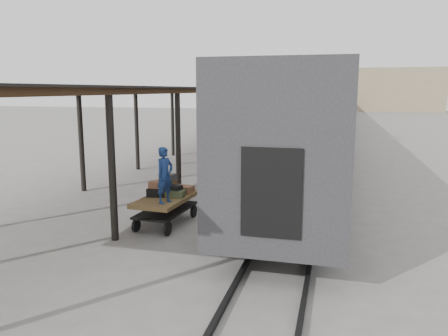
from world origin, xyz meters
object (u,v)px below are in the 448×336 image
object	(u,v)px
luggage_tug	(242,138)
pedestrian	(220,147)
porter	(165,175)
baggage_cart	(166,204)

from	to	relation	value
luggage_tug	pedestrian	distance (m)	6.82
pedestrian	porter	bearing A→B (deg)	118.71
baggage_cart	pedestrian	distance (m)	12.33
baggage_cart	pedestrian	size ratio (longest dim) A/B	1.59
luggage_tug	porter	bearing A→B (deg)	-106.98
baggage_cart	luggage_tug	size ratio (longest dim) A/B	1.62
porter	luggage_tug	bearing A→B (deg)	29.58
baggage_cart	pedestrian	bearing A→B (deg)	101.38
baggage_cart	pedestrian	xyz separation A→B (m)	(-1.58, 12.23, 0.13)
baggage_cart	porter	bearing A→B (deg)	-64.96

